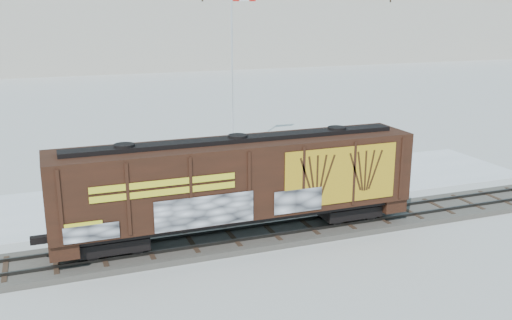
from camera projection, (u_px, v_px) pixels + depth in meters
name	position (u px, v px, depth m)	size (l,w,h in m)	color
ground	(270.00, 236.00, 28.03)	(500.00, 500.00, 0.00)	white
rail_track	(270.00, 233.00, 27.99)	(50.00, 3.40, 0.43)	#59544C
parking_strip	(224.00, 191.00, 34.80)	(40.00, 8.00, 0.03)	white
hopper_railcar	(238.00, 181.00, 26.68)	(17.15, 3.06, 4.68)	black
flagpole	(234.00, 94.00, 41.98)	(2.30, 0.90, 12.53)	silver
car_silver	(162.00, 188.00, 32.92)	(1.73, 4.30, 1.47)	#A3A4AA
car_white	(280.00, 177.00, 35.30)	(1.45, 4.17, 1.37)	silver
car_dark	(366.00, 168.00, 37.33)	(1.89, 4.64, 1.35)	#212329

